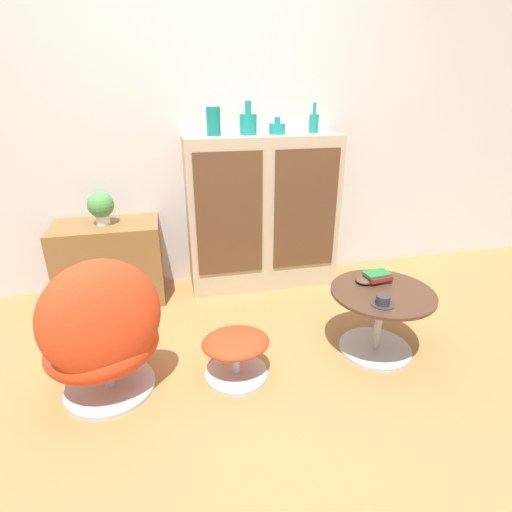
# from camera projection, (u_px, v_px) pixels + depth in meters

# --- Properties ---
(ground_plane) EXTENTS (12.00, 12.00, 0.00)m
(ground_plane) POSITION_uv_depth(u_px,v_px,m) (254.00, 405.00, 2.06)
(ground_plane) COLOR #A87542
(wall_back) EXTENTS (6.40, 0.06, 2.60)m
(wall_back) POSITION_uv_depth(u_px,v_px,m) (207.00, 117.00, 2.96)
(wall_back) COLOR silver
(wall_back) RESTS_ON ground_plane
(sideboard) EXTENTS (1.16, 0.38, 1.19)m
(sideboard) POSITION_uv_depth(u_px,v_px,m) (262.00, 213.00, 3.12)
(sideboard) COLOR tan
(sideboard) RESTS_ON ground_plane
(tv_console) EXTENTS (0.75, 0.43, 0.61)m
(tv_console) POSITION_uv_depth(u_px,v_px,m) (110.00, 263.00, 2.97)
(tv_console) COLOR brown
(tv_console) RESTS_ON ground_plane
(egg_chair) EXTENTS (0.71, 0.69, 0.81)m
(egg_chair) POSITION_uv_depth(u_px,v_px,m) (103.00, 335.00, 1.99)
(egg_chair) COLOR #B7B7BC
(egg_chair) RESTS_ON ground_plane
(ottoman) EXTENTS (0.38, 0.35, 0.26)m
(ottoman) POSITION_uv_depth(u_px,v_px,m) (236.00, 349.00, 2.21)
(ottoman) COLOR #B7B7BC
(ottoman) RESTS_ON ground_plane
(coffee_table) EXTENTS (0.60, 0.60, 0.41)m
(coffee_table) POSITION_uv_depth(u_px,v_px,m) (380.00, 314.00, 2.39)
(coffee_table) COLOR #B7B7BC
(coffee_table) RESTS_ON ground_plane
(vase_leftmost) EXTENTS (0.10, 0.10, 0.19)m
(vase_leftmost) POSITION_uv_depth(u_px,v_px,m) (213.00, 121.00, 2.78)
(vase_leftmost) COLOR #147A75
(vase_leftmost) RESTS_ON sideboard
(vase_inner_left) EXTENTS (0.12, 0.12, 0.23)m
(vase_inner_left) POSITION_uv_depth(u_px,v_px,m) (248.00, 123.00, 2.84)
(vase_inner_left) COLOR teal
(vase_inner_left) RESTS_ON sideboard
(vase_inner_right) EXTENTS (0.12, 0.12, 0.12)m
(vase_inner_right) POSITION_uv_depth(u_px,v_px,m) (277.00, 128.00, 2.90)
(vase_inner_right) COLOR teal
(vase_inner_right) RESTS_ON sideboard
(vase_rightmost) EXTENTS (0.07, 0.07, 0.21)m
(vase_rightmost) POSITION_uv_depth(u_px,v_px,m) (314.00, 123.00, 2.94)
(vase_rightmost) COLOR teal
(vase_rightmost) RESTS_ON sideboard
(potted_plant) EXTENTS (0.18, 0.18, 0.23)m
(potted_plant) POSITION_uv_depth(u_px,v_px,m) (101.00, 206.00, 2.80)
(potted_plant) COLOR silver
(potted_plant) RESTS_ON tv_console
(teacup) EXTENTS (0.12, 0.12, 0.06)m
(teacup) POSITION_uv_depth(u_px,v_px,m) (383.00, 301.00, 2.18)
(teacup) COLOR #2D2D33
(teacup) RESTS_ON coffee_table
(book_stack) EXTENTS (0.17, 0.12, 0.06)m
(book_stack) POSITION_uv_depth(u_px,v_px,m) (377.00, 277.00, 2.43)
(book_stack) COLOR black
(book_stack) RESTS_ON coffee_table
(bowl) EXTENTS (0.11, 0.11, 0.04)m
(bowl) POSITION_uv_depth(u_px,v_px,m) (364.00, 280.00, 2.42)
(bowl) COLOR #4C3828
(bowl) RESTS_ON coffee_table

